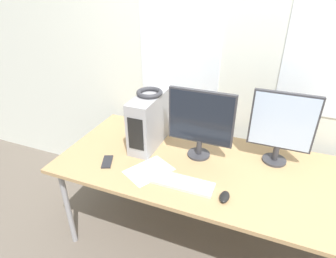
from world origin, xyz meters
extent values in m
cube|color=silver|center=(0.00, 1.05, 1.35)|extent=(8.00, 0.06, 2.70)
cube|color=white|center=(-0.55, 1.02, 1.64)|extent=(0.67, 0.01, 1.28)
cube|color=tan|center=(0.00, 0.46, 0.73)|extent=(2.33, 0.92, 0.03)
cylinder|color=#99999E|center=(-1.09, 0.08, 0.36)|extent=(0.04, 0.04, 0.72)
cylinder|color=#99999E|center=(-1.09, 0.84, 0.36)|extent=(0.04, 0.04, 0.72)
cube|color=#9E9EA3|center=(-0.62, 0.60, 0.95)|extent=(0.16, 0.47, 0.40)
cube|color=black|center=(-0.62, 0.36, 0.95)|extent=(0.11, 0.00, 0.24)
torus|color=#333338|center=(-0.62, 0.60, 1.16)|extent=(0.19, 0.19, 0.03)
cylinder|color=#333338|center=(-0.22, 0.56, 0.76)|extent=(0.16, 0.16, 0.02)
cylinder|color=#333338|center=(-0.22, 0.56, 0.82)|extent=(0.04, 0.04, 0.11)
cube|color=#333338|center=(-0.22, 0.56, 1.06)|extent=(0.46, 0.03, 0.38)
cube|color=black|center=(-0.22, 0.55, 1.06)|extent=(0.43, 0.00, 0.36)
cylinder|color=#333338|center=(0.29, 0.69, 0.76)|extent=(0.16, 0.16, 0.02)
cylinder|color=#333338|center=(0.29, 0.69, 0.82)|extent=(0.04, 0.04, 0.11)
cube|color=#333338|center=(0.29, 0.69, 1.06)|extent=(0.41, 0.03, 0.40)
cube|color=silver|center=(0.29, 0.67, 1.06)|extent=(0.39, 0.00, 0.37)
cube|color=silver|center=(-0.24, 0.21, 0.76)|extent=(0.41, 0.13, 0.02)
cube|color=white|center=(-0.24, 0.21, 0.77)|extent=(0.38, 0.11, 0.00)
ellipsoid|color=black|center=(0.04, 0.19, 0.76)|extent=(0.06, 0.11, 0.03)
cube|color=#232328|center=(-0.79, 0.24, 0.75)|extent=(0.12, 0.16, 0.01)
cube|color=white|center=(-0.48, 0.26, 0.75)|extent=(0.33, 0.36, 0.00)
camera|label=1|loc=(0.20, -1.09, 1.91)|focal=30.00mm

